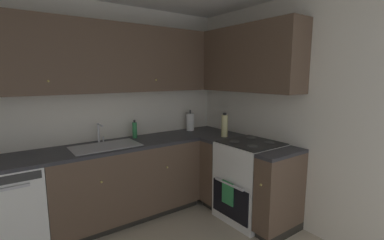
{
  "coord_description": "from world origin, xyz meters",
  "views": [
    {
      "loc": [
        -0.72,
        -1.54,
        1.67
      ],
      "look_at": [
        1.0,
        0.84,
        1.19
      ],
      "focal_mm": 25.65,
      "sensor_mm": 36.0,
      "label": 1
    }
  ],
  "objects_px": {
    "oven_range": "(250,180)",
    "soap_bottle": "(135,130)",
    "paper_towel_roll": "(190,122)",
    "oil_bottle": "(225,126)",
    "dishwasher": "(7,210)"
  },
  "relations": [
    {
      "from": "dishwasher",
      "to": "oil_bottle",
      "type": "distance_m",
      "value": 2.44
    },
    {
      "from": "oven_range",
      "to": "soap_bottle",
      "type": "height_order",
      "value": "soap_bottle"
    },
    {
      "from": "oil_bottle",
      "to": "paper_towel_roll",
      "type": "bearing_deg",
      "value": 101.42
    },
    {
      "from": "oven_range",
      "to": "soap_bottle",
      "type": "relative_size",
      "value": 4.72
    },
    {
      "from": "dishwasher",
      "to": "paper_towel_roll",
      "type": "relative_size",
      "value": 2.9
    },
    {
      "from": "paper_towel_roll",
      "to": "oil_bottle",
      "type": "relative_size",
      "value": 1.0
    },
    {
      "from": "oven_range",
      "to": "oil_bottle",
      "type": "bearing_deg",
      "value": 92.39
    },
    {
      "from": "oven_range",
      "to": "paper_towel_roll",
      "type": "bearing_deg",
      "value": 97.57
    },
    {
      "from": "oven_range",
      "to": "paper_towel_roll",
      "type": "distance_m",
      "value": 1.17
    },
    {
      "from": "dishwasher",
      "to": "paper_towel_roll",
      "type": "height_order",
      "value": "paper_towel_roll"
    },
    {
      "from": "dishwasher",
      "to": "oven_range",
      "type": "xyz_separation_m",
      "value": [
        2.34,
        -0.86,
        0.02
      ]
    },
    {
      "from": "oil_bottle",
      "to": "oven_range",
      "type": "bearing_deg",
      "value": -87.61
    },
    {
      "from": "soap_bottle",
      "to": "oil_bottle",
      "type": "relative_size",
      "value": 0.74
    },
    {
      "from": "soap_bottle",
      "to": "paper_towel_roll",
      "type": "xyz_separation_m",
      "value": [
        0.83,
        -0.02,
        0.02
      ]
    },
    {
      "from": "paper_towel_roll",
      "to": "oil_bottle",
      "type": "height_order",
      "value": "oil_bottle"
    }
  ]
}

